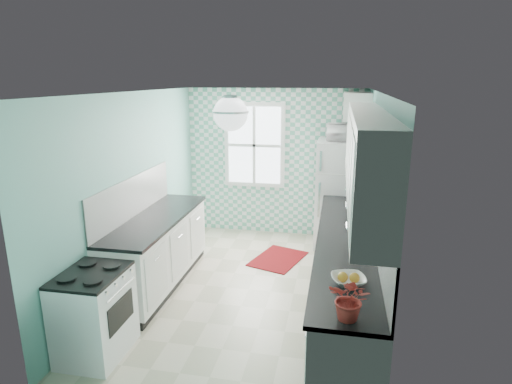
% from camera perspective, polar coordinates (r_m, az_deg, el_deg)
% --- Properties ---
extents(floor, '(3.00, 4.40, 0.02)m').
position_cam_1_polar(floor, '(5.70, -1.00, -12.95)').
color(floor, beige).
rests_on(floor, ground).
extents(ceiling, '(3.00, 4.40, 0.02)m').
position_cam_1_polar(ceiling, '(5.04, -1.13, 13.25)').
color(ceiling, white).
rests_on(ceiling, wall_back).
extents(wall_back, '(3.00, 0.02, 2.50)m').
position_cam_1_polar(wall_back, '(7.35, 2.55, 3.91)').
color(wall_back, '#6FB4A8').
rests_on(wall_back, floor).
extents(wall_front, '(3.00, 0.02, 2.50)m').
position_cam_1_polar(wall_front, '(3.24, -9.42, -11.09)').
color(wall_front, '#6FB4A8').
rests_on(wall_front, floor).
extents(wall_left, '(0.02, 4.40, 2.50)m').
position_cam_1_polar(wall_left, '(5.73, -15.99, 0.14)').
color(wall_left, '#6FB4A8').
rests_on(wall_left, floor).
extents(wall_right, '(0.02, 4.40, 2.50)m').
position_cam_1_polar(wall_right, '(5.14, 15.62, -1.52)').
color(wall_right, '#6FB4A8').
rests_on(wall_right, floor).
extents(accent_wall, '(3.00, 0.01, 2.50)m').
position_cam_1_polar(accent_wall, '(7.33, 2.52, 3.88)').
color(accent_wall, '#5DB296').
rests_on(accent_wall, wall_back).
extents(window, '(1.04, 0.05, 1.44)m').
position_cam_1_polar(window, '(7.31, -0.21, 6.25)').
color(window, white).
rests_on(window, wall_back).
extents(backsplash_right, '(0.02, 3.60, 0.51)m').
position_cam_1_polar(backsplash_right, '(4.78, 15.65, -3.48)').
color(backsplash_right, white).
rests_on(backsplash_right, wall_right).
extents(backsplash_left, '(0.02, 2.15, 0.51)m').
position_cam_1_polar(backsplash_left, '(5.67, -16.09, -0.60)').
color(backsplash_left, white).
rests_on(backsplash_left, wall_left).
extents(upper_cabinets_right, '(0.33, 3.20, 0.90)m').
position_cam_1_polar(upper_cabinets_right, '(4.40, 14.50, 4.53)').
color(upper_cabinets_right, white).
rests_on(upper_cabinets_right, wall_right).
extents(upper_cabinet_fridge, '(0.40, 0.74, 0.40)m').
position_cam_1_polar(upper_cabinet_fridge, '(6.77, 13.31, 11.12)').
color(upper_cabinet_fridge, white).
rests_on(upper_cabinet_fridge, wall_right).
extents(ceiling_light, '(0.34, 0.34, 0.35)m').
position_cam_1_polar(ceiling_light, '(4.27, -3.41, 10.41)').
color(ceiling_light, silver).
rests_on(ceiling_light, ceiling).
extents(base_cabinets_right, '(0.60, 3.60, 0.90)m').
position_cam_1_polar(base_cabinets_right, '(5.04, 11.72, -11.39)').
color(base_cabinets_right, white).
rests_on(base_cabinets_right, floor).
extents(countertop_right, '(0.63, 3.60, 0.04)m').
position_cam_1_polar(countertop_right, '(4.85, 11.84, -6.40)').
color(countertop_right, black).
rests_on(countertop_right, base_cabinets_right).
extents(base_cabinets_left, '(0.60, 2.15, 0.90)m').
position_cam_1_polar(base_cabinets_left, '(5.79, -12.98, -7.87)').
color(base_cabinets_left, white).
rests_on(base_cabinets_left, floor).
extents(countertop_left, '(0.63, 2.15, 0.04)m').
position_cam_1_polar(countertop_left, '(5.62, -13.12, -3.47)').
color(countertop_left, black).
rests_on(countertop_left, base_cabinets_left).
extents(fridge, '(0.75, 0.74, 1.72)m').
position_cam_1_polar(fridge, '(6.95, 11.07, -0.32)').
color(fridge, silver).
rests_on(fridge, floor).
extents(stove, '(0.57, 0.71, 0.85)m').
position_cam_1_polar(stove, '(4.61, -20.73, -14.81)').
color(stove, silver).
rests_on(stove, floor).
extents(sink, '(0.46, 0.39, 0.53)m').
position_cam_1_polar(sink, '(5.77, 11.97, -2.79)').
color(sink, silver).
rests_on(sink, countertop_right).
extents(rug, '(0.88, 1.05, 0.01)m').
position_cam_1_polar(rug, '(6.57, 2.97, -8.87)').
color(rug, maroon).
rests_on(rug, floor).
extents(dish_towel, '(0.08, 0.22, 0.34)m').
position_cam_1_polar(dish_towel, '(5.90, 8.64, -6.91)').
color(dish_towel, teal).
rests_on(dish_towel, base_cabinets_right).
extents(fruit_bowl, '(0.36, 0.36, 0.07)m').
position_cam_1_polar(fruit_bowl, '(3.84, 12.23, -11.41)').
color(fruit_bowl, silver).
rests_on(fruit_bowl, countertop_right).
extents(potted_plant, '(0.37, 0.34, 0.33)m').
position_cam_1_polar(potted_plant, '(3.28, 12.50, -13.77)').
color(potted_plant, '#B00226').
rests_on(potted_plant, countertop_right).
extents(soap_bottle, '(0.10, 0.10, 0.21)m').
position_cam_1_polar(soap_bottle, '(5.94, 12.45, -1.16)').
color(soap_bottle, '#819CAC').
rests_on(soap_bottle, countertop_right).
extents(microwave, '(0.49, 0.34, 0.26)m').
position_cam_1_polar(microwave, '(6.76, 11.49, 7.81)').
color(microwave, white).
rests_on(microwave, fridge).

